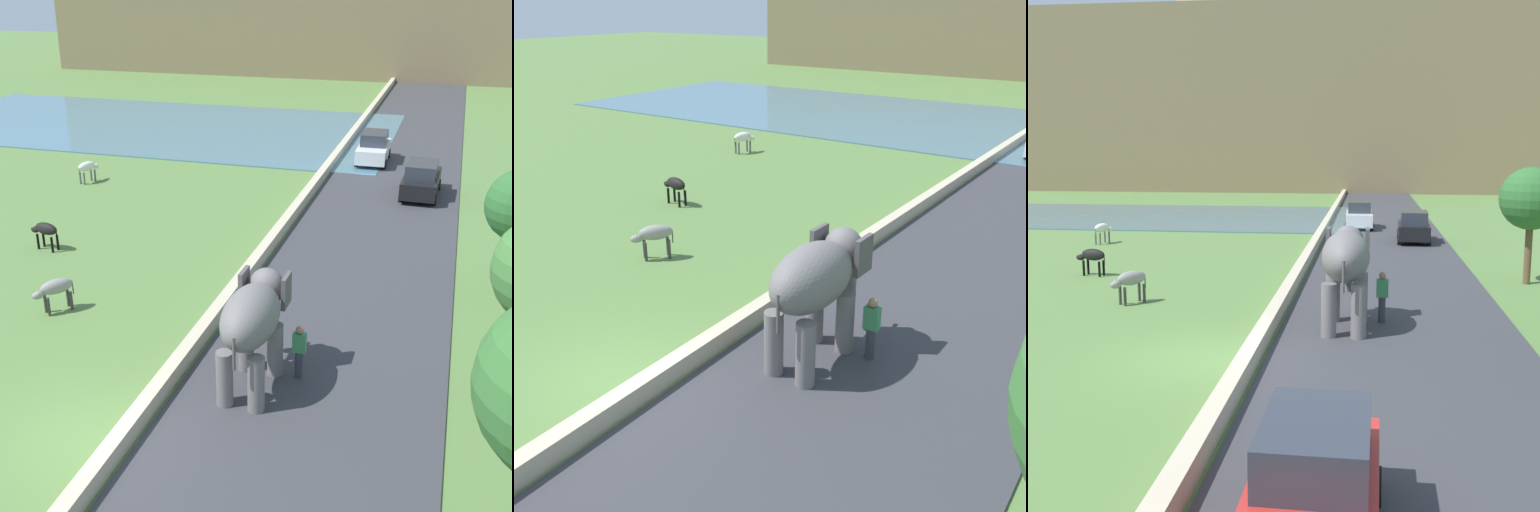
{
  "view_description": "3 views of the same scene",
  "coord_description": "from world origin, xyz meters",
  "views": [
    {
      "loc": [
        7.91,
        -11.34,
        10.29
      ],
      "look_at": [
        2.03,
        8.23,
        1.68
      ],
      "focal_mm": 46.77,
      "sensor_mm": 36.0,
      "label": 1
    },
    {
      "loc": [
        9.72,
        -7.62,
        7.97
      ],
      "look_at": [
        0.91,
        5.08,
        1.45
      ],
      "focal_mm": 43.13,
      "sensor_mm": 36.0,
      "label": 2
    },
    {
      "loc": [
        4.07,
        -15.99,
        5.4
      ],
      "look_at": [
        0.96,
        8.11,
        1.37
      ],
      "focal_mm": 46.61,
      "sensor_mm": 36.0,
      "label": 3
    }
  ],
  "objects": [
    {
      "name": "car_white",
      "position": [
        3.42,
        27.81,
        0.9
      ],
      "size": [
        1.86,
        4.04,
        1.8
      ],
      "color": "white",
      "rests_on": "ground"
    },
    {
      "name": "ground_plane",
      "position": [
        0.0,
        0.0,
        0.0
      ],
      "size": [
        220.0,
        220.0,
        0.0
      ],
      "primitive_type": "plane",
      "color": "#567A3D"
    },
    {
      "name": "tree_mid",
      "position": [
        10.32,
        10.84,
        3.36
      ],
      "size": [
        2.45,
        2.45,
        4.61
      ],
      "color": "brown",
      "rests_on": "ground"
    },
    {
      "name": "lake",
      "position": [
        -14.0,
        33.73,
        0.04
      ],
      "size": [
        36.0,
        18.0,
        0.08
      ],
      "primitive_type": "cube",
      "color": "slate",
      "rests_on": "ground"
    },
    {
      "name": "cow_grey",
      "position": [
        -4.07,
        5.62,
        0.84
      ],
      "size": [
        1.11,
        1.31,
        1.15
      ],
      "color": "gray",
      "rests_on": "ground"
    },
    {
      "name": "cow_white",
      "position": [
        -10.7,
        19.25,
        0.84
      ],
      "size": [
        0.75,
        1.42,
        1.15
      ],
      "color": "silver",
      "rests_on": "ground"
    },
    {
      "name": "person_beside_elephant",
      "position": [
        4.52,
        4.03,
        0.87
      ],
      "size": [
        0.36,
        0.22,
        1.63
      ],
      "color": "#33333D",
      "rests_on": "ground"
    },
    {
      "name": "car_red",
      "position": [
        3.43,
        -7.74,
        0.9
      ],
      "size": [
        1.84,
        4.02,
        1.8
      ],
      "color": "red",
      "rests_on": "ground"
    },
    {
      "name": "road_surface",
      "position": [
        5.0,
        20.0,
        0.03
      ],
      "size": [
        7.0,
        120.0,
        0.06
      ],
      "primitive_type": "cube",
      "color": "#38383D",
      "rests_on": "ground"
    },
    {
      "name": "car_black",
      "position": [
        6.57,
        21.81,
        0.9
      ],
      "size": [
        1.89,
        4.05,
        1.8
      ],
      "color": "black",
      "rests_on": "ground"
    },
    {
      "name": "elephant",
      "position": [
        3.43,
        3.32,
        2.04
      ],
      "size": [
        1.43,
        3.47,
        2.99
      ],
      "color": "slate",
      "rests_on": "ground"
    },
    {
      "name": "cow_black",
      "position": [
        -7.46,
        10.28,
        0.84
      ],
      "size": [
        1.42,
        0.66,
        1.15
      ],
      "color": "black",
      "rests_on": "ground"
    },
    {
      "name": "barrier_wall",
      "position": [
        1.2,
        18.0,
        0.25
      ],
      "size": [
        0.4,
        110.0,
        0.5
      ],
      "primitive_type": "cube",
      "color": "beige",
      "rests_on": "ground"
    },
    {
      "name": "hill_distant",
      "position": [
        -6.0,
        74.55,
        10.8
      ],
      "size": [
        64.0,
        28.0,
        21.61
      ],
      "primitive_type": "cube",
      "color": "#7F6B4C",
      "rests_on": "ground"
    }
  ]
}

